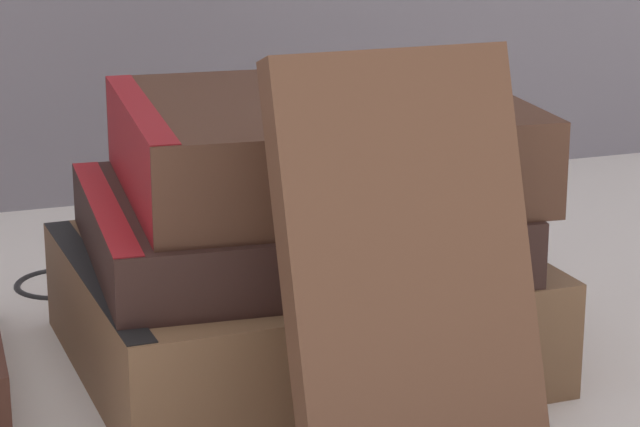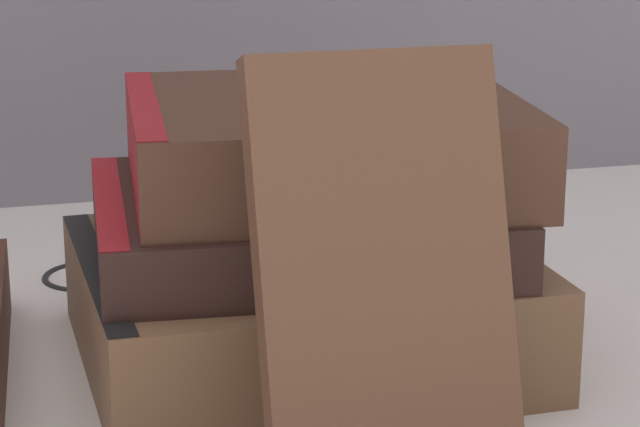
{
  "view_description": "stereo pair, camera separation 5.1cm",
  "coord_description": "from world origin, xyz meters",
  "px_view_note": "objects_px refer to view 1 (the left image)",
  "views": [
    {
      "loc": [
        -0.15,
        -0.48,
        0.24
      ],
      "look_at": [
        0.04,
        0.03,
        0.08
      ],
      "focal_mm": 75.0,
      "sensor_mm": 36.0,
      "label": 1
    },
    {
      "loc": [
        -0.1,
        -0.5,
        0.24
      ],
      "look_at": [
        0.04,
        0.03,
        0.08
      ],
      "focal_mm": 75.0,
      "sensor_mm": 36.0,
      "label": 2
    }
  ],
  "objects_px": {
    "book_flat_bottom": "(285,307)",
    "book_leaning_front": "(410,293)",
    "book_flat_middle": "(280,223)",
    "reading_glasses": "(112,269)",
    "book_flat_top": "(307,144)",
    "pocket_watch": "(426,98)"
  },
  "relations": [
    {
      "from": "book_flat_top",
      "to": "pocket_watch",
      "type": "bearing_deg",
      "value": -31.69
    },
    {
      "from": "book_leaning_front",
      "to": "reading_glasses",
      "type": "distance_m",
      "value": 0.29
    },
    {
      "from": "book_flat_bottom",
      "to": "book_leaning_front",
      "type": "bearing_deg",
      "value": -89.18
    },
    {
      "from": "book_flat_top",
      "to": "reading_glasses",
      "type": "distance_m",
      "value": 0.19
    },
    {
      "from": "book_flat_top",
      "to": "reading_glasses",
      "type": "relative_size",
      "value": 1.47
    },
    {
      "from": "book_flat_bottom",
      "to": "reading_glasses",
      "type": "xyz_separation_m",
      "value": [
        -0.05,
        0.15,
        -0.02
      ]
    },
    {
      "from": "book_flat_top",
      "to": "pocket_watch",
      "type": "height_order",
      "value": "pocket_watch"
    },
    {
      "from": "book_leaning_front",
      "to": "reading_glasses",
      "type": "bearing_deg",
      "value": 100.96
    },
    {
      "from": "book_flat_middle",
      "to": "reading_glasses",
      "type": "height_order",
      "value": "book_flat_middle"
    },
    {
      "from": "book_flat_middle",
      "to": "book_leaning_front",
      "type": "xyz_separation_m",
      "value": [
        0.01,
        -0.13,
        0.01
      ]
    },
    {
      "from": "book_flat_bottom",
      "to": "book_flat_middle",
      "type": "height_order",
      "value": "book_flat_middle"
    },
    {
      "from": "reading_glasses",
      "to": "book_leaning_front",
      "type": "bearing_deg",
      "value": -99.43
    },
    {
      "from": "book_flat_middle",
      "to": "book_leaning_front",
      "type": "height_order",
      "value": "book_leaning_front"
    },
    {
      "from": "book_flat_bottom",
      "to": "book_flat_middle",
      "type": "distance_m",
      "value": 0.04
    },
    {
      "from": "book_flat_middle",
      "to": "book_flat_bottom",
      "type": "bearing_deg",
      "value": -13.19
    },
    {
      "from": "book_flat_bottom",
      "to": "book_flat_top",
      "type": "relative_size",
      "value": 1.09
    },
    {
      "from": "book_flat_top",
      "to": "book_leaning_front",
      "type": "distance_m",
      "value": 0.13
    },
    {
      "from": "book_flat_bottom",
      "to": "book_leaning_front",
      "type": "distance_m",
      "value": 0.14
    },
    {
      "from": "book_flat_bottom",
      "to": "reading_glasses",
      "type": "height_order",
      "value": "book_flat_bottom"
    },
    {
      "from": "book_flat_bottom",
      "to": "pocket_watch",
      "type": "height_order",
      "value": "pocket_watch"
    },
    {
      "from": "book_flat_top",
      "to": "reading_glasses",
      "type": "xyz_separation_m",
      "value": [
        -0.06,
        0.15,
        -0.1
      ]
    },
    {
      "from": "book_flat_top",
      "to": "pocket_watch",
      "type": "distance_m",
      "value": 0.06
    }
  ]
}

